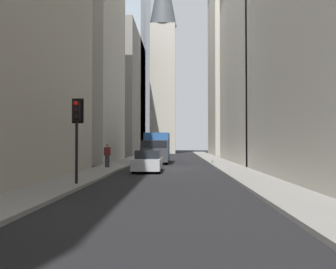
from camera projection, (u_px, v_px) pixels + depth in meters
The scene contains 13 objects.
ground_plane at pixel (170, 169), 26.88m from camera, with size 135.00×135.00×0.00m, color black.
sidewalk_right at pixel (109, 168), 27.01m from camera, with size 90.00×2.20×0.14m, color gray.
sidewalk_left at pixel (231, 168), 26.76m from camera, with size 90.00×2.20×0.14m, color gray.
building_left_midfar at pixel (282, 42), 34.90m from camera, with size 17.15×10.50×23.19m.
building_left_far at pixel (244, 52), 55.15m from camera, with size 12.38×10.50×31.26m.
building_right_far at pixel (109, 95), 59.18m from camera, with size 19.57×10.00×19.35m.
building_right_midfar at pixel (67, 48), 36.54m from camera, with size 12.29×10.50×22.85m.
church_spire at pixel (163, 49), 66.53m from camera, with size 4.96×4.96×36.57m.
delivery_truck at pixel (157, 148), 34.21m from camera, with size 6.46×2.25×2.84m.
sedan_silver at pixel (148, 162), 24.17m from camera, with size 4.30×1.78×1.42m.
traffic_light_foreground at pixel (77, 121), 15.93m from camera, with size 0.43×0.52×3.74m.
pedestrian at pixel (107, 154), 26.41m from camera, with size 0.26×0.44×1.72m.
discarded_bottle at pixel (212, 162), 32.44m from camera, with size 0.07×0.07×0.27m.
Camera 1 is at (-26.93, -0.62, 1.92)m, focal length 38.98 mm.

